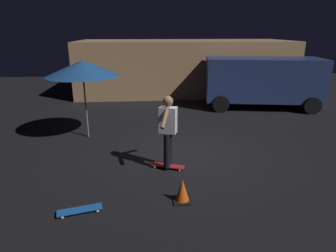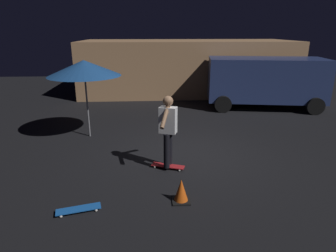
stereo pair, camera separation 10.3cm
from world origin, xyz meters
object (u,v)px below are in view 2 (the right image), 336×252
(parked_van, at_px, (265,80))
(skateboard_spare, at_px, (79,209))
(skater, at_px, (168,127))
(skateboard_ridden, at_px, (168,166))
(patio_umbrella, at_px, (84,68))
(traffic_cone, at_px, (181,191))

(parked_van, height_order, skateboard_spare, parked_van)
(skater, bearing_deg, skateboard_spare, -135.96)
(skateboard_spare, bearing_deg, skater, 44.04)
(skateboard_ridden, distance_m, skater, 0.98)
(skateboard_spare, relative_size, skater, 0.48)
(patio_umbrella, relative_size, skater, 1.38)
(patio_umbrella, bearing_deg, skateboard_ridden, -45.88)
(skateboard_ridden, xyz_separation_m, traffic_cone, (0.16, -1.42, 0.16))
(skater, distance_m, traffic_cone, 1.65)
(parked_van, xyz_separation_m, patio_umbrella, (-6.62, -3.17, 0.91))
(skateboard_ridden, distance_m, skateboard_spare, 2.38)
(parked_van, bearing_deg, skateboard_spare, -130.27)
(patio_umbrella, bearing_deg, traffic_cone, -57.10)
(parked_van, relative_size, skateboard_ridden, 6.04)
(skateboard_spare, relative_size, traffic_cone, 1.75)
(skater, bearing_deg, parked_van, 51.65)
(parked_van, bearing_deg, traffic_cone, -121.21)
(skateboard_ridden, bearing_deg, traffic_cone, -83.45)
(patio_umbrella, distance_m, skateboard_ridden, 3.83)
(parked_van, relative_size, skater, 2.90)
(skateboard_ridden, bearing_deg, skater, 90.00)
(skateboard_ridden, distance_m, traffic_cone, 1.43)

